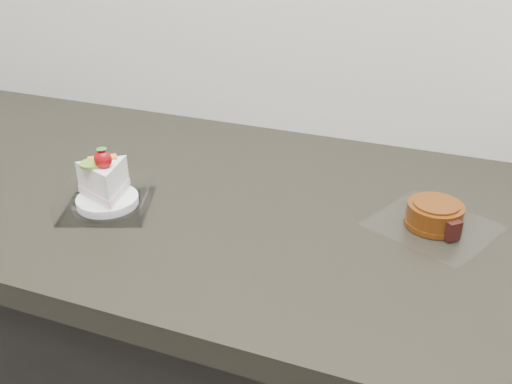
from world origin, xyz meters
name	(u,v)px	position (x,y,z in m)	size (l,w,h in m)	color
cake_tray	(106,191)	(-0.35, 1.59, 0.93)	(0.17, 0.17, 0.10)	white
mooncake_wrap	(435,217)	(0.14, 1.72, 0.92)	(0.21, 0.21, 0.04)	white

